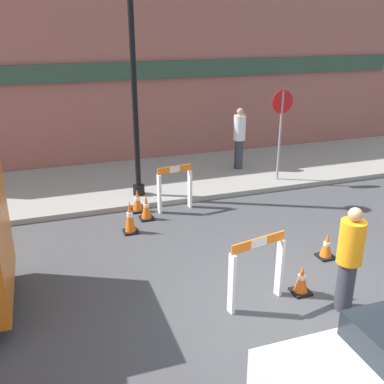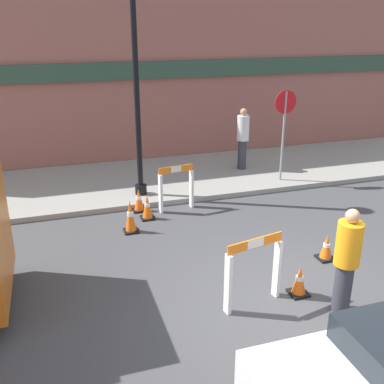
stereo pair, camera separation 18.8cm
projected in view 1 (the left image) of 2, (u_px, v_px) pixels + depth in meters
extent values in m
plane|color=#424244|center=(294.00, 304.00, 7.05)|extent=(60.00, 60.00, 0.00)
cube|color=gray|center=(176.00, 176.00, 12.59)|extent=(18.00, 3.60, 0.13)
cube|color=#93564C|center=(157.00, 71.00, 13.29)|extent=(18.00, 0.12, 5.50)
cube|color=#2D4738|center=(158.00, 70.00, 13.17)|extent=(16.20, 0.10, 0.50)
cylinder|color=black|center=(139.00, 190.00, 11.11)|extent=(0.29, 0.29, 0.24)
cylinder|color=black|center=(135.00, 99.00, 10.30)|extent=(0.13, 0.13, 4.69)
cylinder|color=gray|center=(280.00, 137.00, 11.79)|extent=(0.06, 0.06, 2.36)
cylinder|color=red|center=(282.00, 102.00, 11.46)|extent=(0.60, 0.03, 0.60)
cube|color=white|center=(190.00, 189.00, 10.56)|extent=(0.08, 0.14, 0.92)
cube|color=white|center=(159.00, 194.00, 10.23)|extent=(0.08, 0.14, 0.92)
cube|color=orange|center=(175.00, 169.00, 10.20)|extent=(0.83, 0.14, 0.15)
cube|color=white|center=(175.00, 169.00, 10.20)|extent=(0.25, 0.06, 0.14)
cube|color=white|center=(232.00, 284.00, 6.69)|extent=(0.09, 0.14, 1.00)
cube|color=white|center=(280.00, 268.00, 7.14)|extent=(0.09, 0.14, 1.00)
cube|color=orange|center=(259.00, 242.00, 6.71)|extent=(0.97, 0.23, 0.15)
cube|color=white|center=(259.00, 242.00, 6.71)|extent=(0.30, 0.09, 0.13)
cube|color=black|center=(300.00, 292.00, 7.35)|extent=(0.30, 0.30, 0.04)
cone|color=orange|center=(302.00, 278.00, 7.26)|extent=(0.22, 0.22, 0.47)
cylinder|color=white|center=(302.00, 277.00, 7.25)|extent=(0.13, 0.13, 0.07)
cube|color=black|center=(131.00, 231.00, 9.44)|extent=(0.30, 0.30, 0.04)
cone|color=orange|center=(130.00, 216.00, 9.31)|extent=(0.22, 0.22, 0.67)
cylinder|color=white|center=(130.00, 214.00, 9.30)|extent=(0.13, 0.13, 0.09)
cube|color=black|center=(147.00, 218.00, 10.06)|extent=(0.30, 0.30, 0.04)
cone|color=orange|center=(146.00, 206.00, 9.96)|extent=(0.23, 0.22, 0.53)
cylinder|color=white|center=(146.00, 205.00, 9.95)|extent=(0.13, 0.13, 0.07)
cube|color=black|center=(138.00, 210.00, 10.47)|extent=(0.30, 0.30, 0.04)
cone|color=orange|center=(137.00, 200.00, 10.37)|extent=(0.23, 0.22, 0.50)
cylinder|color=white|center=(137.00, 199.00, 10.36)|extent=(0.13, 0.13, 0.07)
cube|color=black|center=(325.00, 256.00, 8.44)|extent=(0.30, 0.30, 0.04)
cone|color=orange|center=(327.00, 245.00, 8.35)|extent=(0.23, 0.23, 0.46)
cylinder|color=white|center=(327.00, 244.00, 8.34)|extent=(0.13, 0.13, 0.06)
cylinder|color=#33333D|center=(345.00, 286.00, 6.83)|extent=(0.37, 0.37, 0.81)
cylinder|color=orange|center=(351.00, 242.00, 6.56)|extent=(0.51, 0.51, 0.67)
sphere|color=tan|center=(355.00, 215.00, 6.40)|extent=(0.29, 0.29, 0.21)
cylinder|color=#33333D|center=(239.00, 154.00, 12.94)|extent=(0.34, 0.34, 0.85)
cylinder|color=silver|center=(240.00, 128.00, 12.66)|extent=(0.47, 0.47, 0.71)
sphere|color=tan|center=(240.00, 112.00, 12.50)|extent=(0.27, 0.27, 0.20)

